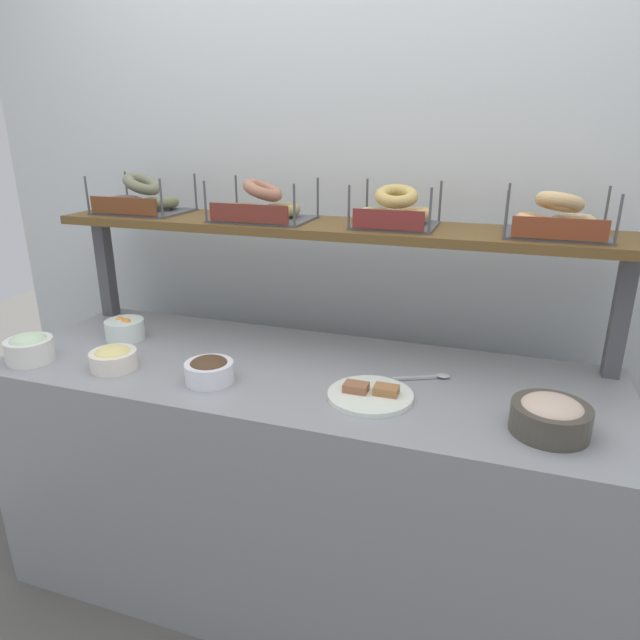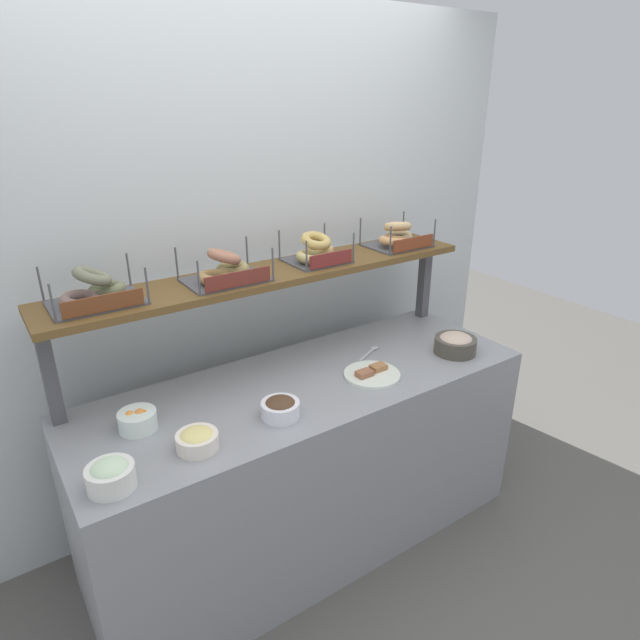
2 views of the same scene
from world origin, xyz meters
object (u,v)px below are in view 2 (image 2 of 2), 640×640
(bowl_scallion_spread, at_px, (111,475))
(bowl_chocolate_spread, at_px, (280,408))
(bagel_basket_sesame, at_px, (316,252))
(serving_plate_white, at_px, (372,374))
(bowl_egg_salad, at_px, (197,440))
(bagel_basket_poppy, at_px, (94,292))
(bagel_basket_everything, at_px, (225,270))
(bagel_basket_plain, at_px, (397,237))
(serving_spoon_near_plate, at_px, (371,351))
(bowl_fruit_salad, at_px, (138,420))
(bowl_tuna_salad, at_px, (455,343))

(bowl_scallion_spread, distance_m, bowl_chocolate_spread, 0.65)
(bagel_basket_sesame, bearing_deg, serving_plate_white, -85.78)
(bowl_egg_salad, xyz_separation_m, bagel_basket_poppy, (-0.17, 0.46, 0.44))
(bagel_basket_everything, distance_m, bagel_basket_plain, 0.95)
(serving_spoon_near_plate, distance_m, bagel_basket_sesame, 0.54)
(bagel_basket_sesame, relative_size, bagel_basket_plain, 0.88)
(bagel_basket_plain, bearing_deg, bowl_scallion_spread, -162.89)
(serving_spoon_near_plate, bearing_deg, bagel_basket_everything, 163.58)
(bowl_scallion_spread, distance_m, serving_spoon_near_plate, 1.32)
(bowl_scallion_spread, xyz_separation_m, bowl_fruit_salad, (0.17, 0.28, -0.01))
(bowl_egg_salad, distance_m, bagel_basket_plain, 1.44)
(bowl_fruit_salad, xyz_separation_m, bagel_basket_poppy, (-0.03, 0.22, 0.44))
(bowl_egg_salad, xyz_separation_m, bagel_basket_everything, (0.34, 0.44, 0.44))
(bowl_egg_salad, bearing_deg, bagel_basket_everything, 51.92)
(serving_plate_white, distance_m, bagel_basket_everything, 0.77)
(bowl_tuna_salad, bearing_deg, bagel_basket_plain, 92.46)
(bowl_scallion_spread, relative_size, bowl_egg_salad, 1.02)
(bagel_basket_everything, bearing_deg, bowl_egg_salad, -128.08)
(bowl_tuna_salad, xyz_separation_m, serving_plate_white, (-0.48, 0.04, -0.04))
(bowl_egg_salad, relative_size, bagel_basket_sesame, 0.56)
(bagel_basket_sesame, bearing_deg, bowl_fruit_salad, -166.78)
(serving_plate_white, bearing_deg, bagel_basket_poppy, 158.35)
(bowl_chocolate_spread, xyz_separation_m, bagel_basket_poppy, (-0.51, 0.45, 0.44))
(bowl_egg_salad, height_order, bagel_basket_sesame, bagel_basket_sesame)
(bowl_tuna_salad, xyz_separation_m, bagel_basket_everything, (-0.97, 0.41, 0.43))
(bowl_egg_salad, bearing_deg, bagel_basket_plain, 19.25)
(bowl_egg_salad, distance_m, serving_spoon_near_plate, 1.01)
(bowl_tuna_salad, distance_m, bagel_basket_plain, 0.61)
(bagel_basket_poppy, bearing_deg, bowl_chocolate_spread, -41.48)
(serving_plate_white, bearing_deg, bowl_chocolate_spread, -174.06)
(bagel_basket_plain, bearing_deg, bagel_basket_everything, -179.11)
(bowl_egg_salad, bearing_deg, bagel_basket_poppy, 109.77)
(serving_spoon_near_plate, xyz_separation_m, bagel_basket_everything, (-0.64, 0.19, 0.47))
(bowl_scallion_spread, height_order, bowl_chocolate_spread, bowl_scallion_spread)
(bowl_scallion_spread, bearing_deg, serving_spoon_near_plate, 12.69)
(bagel_basket_plain, bearing_deg, bagel_basket_poppy, 179.64)
(bowl_egg_salad, relative_size, serving_spoon_near_plate, 0.88)
(serving_spoon_near_plate, bearing_deg, bowl_chocolate_spread, -159.66)
(bagel_basket_poppy, distance_m, bagel_basket_sesame, 0.97)
(bowl_fruit_salad, bearing_deg, bagel_basket_everything, 22.85)
(bowl_scallion_spread, height_order, bowl_tuna_salad, same)
(bowl_scallion_spread, height_order, bagel_basket_sesame, bagel_basket_sesame)
(serving_spoon_near_plate, bearing_deg, bowl_egg_salad, -165.74)
(bowl_tuna_salad, bearing_deg, serving_spoon_near_plate, 145.85)
(bowl_tuna_salad, relative_size, bagel_basket_plain, 0.66)
(bowl_scallion_spread, relative_size, bagel_basket_plain, 0.51)
(bowl_fruit_salad, height_order, bagel_basket_everything, bagel_basket_everything)
(bagel_basket_everything, distance_m, bagel_basket_sesame, 0.46)
(bowl_scallion_spread, bearing_deg, bowl_egg_salad, 7.46)
(bagel_basket_everything, bearing_deg, serving_spoon_near_plate, -16.42)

